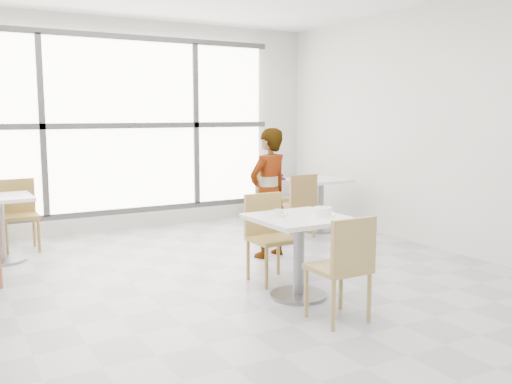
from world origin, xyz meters
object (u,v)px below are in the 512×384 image
chair_near (344,262)px  bg_table_right (320,197)px  oatmeal_bowl (323,211)px  person (269,193)px  coffee_cup (278,214)px  chair_far (268,231)px  bg_chair_right_far (272,193)px  main_table (299,241)px  bg_table_left (0,219)px  plant_right (271,193)px  bg_chair_right_near (299,202)px  bg_chair_left_far (19,210)px

chair_near → bg_table_right: (1.99, 3.01, -0.01)m
oatmeal_bowl → person: 1.54m
coffee_cup → chair_far: bearing=67.4°
chair_far → oatmeal_bowl: 0.77m
coffee_cup → bg_chair_right_far: bearing=59.4°
chair_far → bg_table_right: bearing=41.8°
main_table → bg_table_left: 3.50m
coffee_cup → plant_right: 3.91m
chair_near → plant_right: chair_near is taller
coffee_cup → bg_chair_right_near: size_ratio=0.18×
oatmeal_bowl → bg_chair_left_far: (-2.14, 3.31, -0.29)m
person → bg_chair_right_far: (0.96, 1.48, -0.25)m
chair_far → bg_chair_right_near: same height
bg_chair_left_far → plant_right: bearing=3.1°
oatmeal_bowl → bg_chair_right_near: bg_chair_right_near is taller
chair_far → coffee_cup: size_ratio=5.47×
coffee_cup → bg_table_right: coffee_cup is taller
chair_near → bg_chair_right_near: same height
chair_near → oatmeal_bowl: bearing=-111.5°
bg_table_left → person: bearing=-25.6°
bg_chair_right_near → chair_near: bearing=62.3°
chair_near → bg_chair_right_far: bearing=-113.2°
bg_table_left → bg_chair_left_far: size_ratio=0.86×
oatmeal_bowl → person: bearing=77.1°
chair_far → bg_table_right: chair_far is taller
plant_right → bg_table_right: bearing=-83.3°
oatmeal_bowl → bg_chair_right_far: 3.26m
bg_chair_right_near → person: bearing=36.4°
oatmeal_bowl → coffee_cup: size_ratio=1.32×
main_table → bg_chair_left_far: (-1.95, 3.22, -0.02)m
main_table → chair_near: 0.72m
main_table → bg_chair_right_near: 2.46m
chair_near → oatmeal_bowl: (0.25, 0.62, 0.29)m
main_table → bg_chair_right_near: (1.39, 2.03, -0.02)m
main_table → bg_chair_left_far: size_ratio=0.92×
bg_table_left → bg_chair_right_near: bearing=-10.7°
coffee_cup → bg_table_left: coffee_cup is taller
main_table → chair_near: (-0.06, -0.72, -0.02)m
coffee_cup → bg_table_right: (2.12, 2.22, -0.29)m
chair_far → bg_table_left: chair_far is taller
bg_chair_right_far → bg_table_left: bearing=-177.4°
bg_chair_right_far → main_table: bearing=-117.3°
person → bg_table_left: person is taller
chair_far → person: size_ratio=0.58×
main_table → chair_far: chair_far is taller
oatmeal_bowl → coffee_cup: 0.40m
bg_chair_left_far → bg_table_right: bearing=-13.4°
bg_chair_left_far → bg_chair_right_far: same height
bg_table_left → coffee_cup: bearing=-52.5°
chair_far → plant_right: bearing=58.0°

